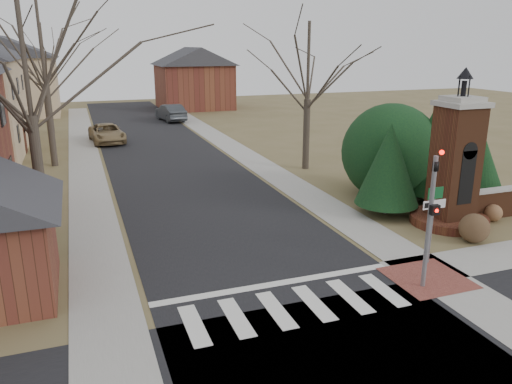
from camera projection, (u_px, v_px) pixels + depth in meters
name	position (u px, v px, depth m)	size (l,w,h in m)	color
ground	(307.00, 320.00, 13.77)	(120.00, 120.00, 0.00)	brown
main_street	(166.00, 157.00, 33.60)	(8.00, 70.00, 0.01)	black
crosswalk_zone	(295.00, 306.00, 14.49)	(8.00, 2.20, 0.02)	silver
stop_bar	(276.00, 284.00, 15.84)	(8.00, 0.35, 0.02)	silver
sidewalk_right_main	(240.00, 152.00, 35.29)	(2.00, 60.00, 0.02)	gray
sidewalk_left	(85.00, 163.00, 31.91)	(2.00, 60.00, 0.02)	gray
curb_apron	(427.00, 278.00, 16.23)	(2.40, 2.40, 0.02)	brown
traffic_signal_pole	(431.00, 209.00, 14.95)	(0.28, 0.41, 4.50)	slate
sign_post	(433.00, 210.00, 16.82)	(0.90, 0.07, 2.75)	slate
brick_gate_monument	(454.00, 174.00, 20.58)	(3.20, 3.20, 6.47)	#5B301A
house_distant_left	(5.00, 75.00, 51.93)	(10.80, 8.80, 8.53)	tan
house_distant_right	(193.00, 77.00, 58.61)	(8.80, 8.80, 7.30)	brown
evergreen_near	(389.00, 164.00, 21.77)	(2.80, 2.80, 4.10)	#473D33
evergreen_mid	(434.00, 147.00, 23.84)	(3.40, 3.40, 4.70)	#473D33
evergreen_far	(480.00, 163.00, 23.79)	(2.40, 2.40, 3.30)	#473D33
evergreen_mass	(391.00, 148.00, 24.58)	(4.80, 4.80, 4.80)	black
bare_tree_0	(21.00, 33.00, 17.41)	(8.05, 8.05, 11.15)	#473D33
bare_tree_1	(39.00, 32.00, 29.04)	(8.40, 8.40, 11.64)	#473D33
bare_tree_2	(43.00, 48.00, 40.89)	(7.35, 7.35, 10.19)	#473D33
bare_tree_3	(309.00, 56.00, 28.73)	(7.00, 7.00, 9.70)	#473D33
pickup_truck	(107.00, 133.00, 38.59)	(2.34, 5.07, 1.41)	#92794F
distant_car	(171.00, 112.00, 49.38)	(1.75, 5.03, 1.66)	#373B40
dry_shrub_left	(474.00, 228.00, 19.07)	(1.14, 1.14, 1.14)	brown
dry_shrub_right	(493.00, 213.00, 21.39)	(0.75, 0.75, 0.75)	brown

